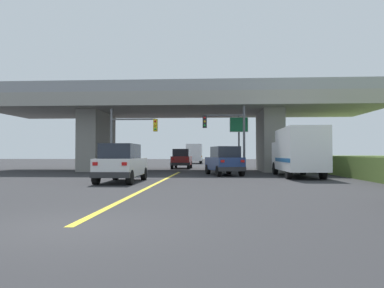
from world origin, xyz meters
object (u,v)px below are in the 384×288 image
Objects in this scene: highway_sign at (239,130)px; traffic_signal_nearside at (229,131)px; suv_crossing at (224,161)px; semi_truck_distant at (195,153)px; suv_lead at (122,163)px; traffic_signal_farside at (128,133)px; box_truck at (298,152)px; sedan_oncoming at (182,159)px.

traffic_signal_nearside is at bearing -112.76° from highway_sign.
semi_truck_distant is at bearing 82.57° from suv_crossing.
semi_truck_distant is (1.64, 40.20, 0.60)m from suv_lead.
suv_lead is 0.93× the size of traffic_signal_farside.
traffic_signal_farside reaches higher than box_truck.
semi_truck_distant is at bearing 98.01° from traffic_signal_nearside.
traffic_signal_farside is (-7.88, 0.24, -0.11)m from traffic_signal_nearside.
semi_truck_distant is at bearing 87.66° from suv_lead.
highway_sign is (1.30, 4.16, 2.41)m from suv_crossing.
sedan_oncoming is 0.94× the size of traffic_signal_farside.
traffic_signal_nearside is at bearing -1.75° from traffic_signal_farside.
traffic_signal_farside is (-3.31, -10.16, 2.15)m from sedan_oncoming.
sedan_oncoming is at bearing 121.53° from box_truck.
traffic_signal_nearside is 1.11× the size of highway_sign.
suv_crossing is 0.98× the size of highway_sign.
box_truck is at bearing -19.31° from traffic_signal_farside.
traffic_signal_farside is (-12.16, 4.26, 1.53)m from box_truck.
semi_truck_distant is (3.50, 30.87, -1.56)m from traffic_signal_farside.
traffic_signal_nearside reaches higher than semi_truck_distant.
box_truck is 12.98m from traffic_signal_farside.
suv_lead is at bearing -78.75° from traffic_signal_farside.
traffic_signal_farside is at bearing 148.33° from suv_crossing.
traffic_signal_nearside is (0.43, 2.10, 2.27)m from suv_crossing.
semi_truck_distant is at bearing 83.54° from traffic_signal_farside.
sedan_oncoming is 1.01× the size of highway_sign.
suv_lead is at bearing -142.89° from suv_crossing.
suv_crossing is 5.13m from box_truck.
semi_truck_distant is (-8.66, 35.13, -0.03)m from box_truck.
highway_sign is at bearing 58.28° from suv_lead.
suv_lead and suv_crossing have the same top height.
sedan_oncoming is at bearing 94.09° from suv_crossing.
suv_lead is 0.70× the size of semi_truck_distant.
box_truck is at bearing -36.36° from suv_crossing.
sedan_oncoming is at bearing -90.52° from semi_truck_distant.
traffic_signal_nearside is 0.77× the size of semi_truck_distant.
traffic_signal_nearside is at bearing -66.30° from sedan_oncoming.
suv_lead is 13.32m from highway_sign.
box_truck is 1.45× the size of traffic_signal_farside.
box_truck reaches higher than semi_truck_distant.
highway_sign reaches higher than box_truck.
semi_truck_distant is at bearing 103.85° from box_truck.
highway_sign is at bearing -79.77° from semi_truck_distant.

